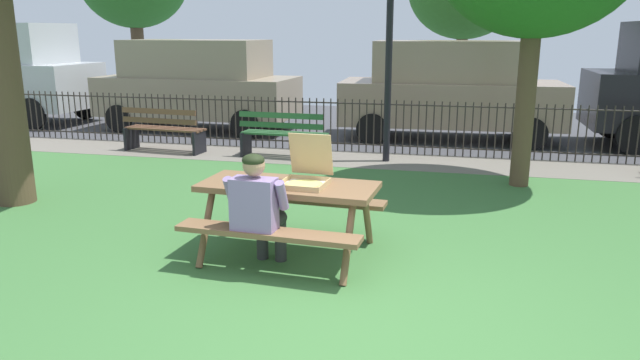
# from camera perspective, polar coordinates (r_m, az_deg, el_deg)

# --- Properties ---
(ground) EXTENTS (28.00, 11.01, 0.02)m
(ground) POSITION_cam_1_polar(r_m,az_deg,el_deg) (6.14, 6.25, -7.88)
(ground) COLOR #3D7038
(cobblestone_walkway) EXTENTS (28.00, 1.40, 0.01)m
(cobblestone_walkway) POSITION_cam_1_polar(r_m,az_deg,el_deg) (10.73, 9.43, 1.66)
(cobblestone_walkway) COLOR slate
(street_asphalt) EXTENTS (28.00, 6.97, 0.01)m
(street_asphalt) POSITION_cam_1_polar(r_m,az_deg,el_deg) (14.84, 10.56, 5.05)
(street_asphalt) COLOR #424247
(picnic_table_foreground) EXTENTS (1.89, 1.59, 0.79)m
(picnic_table_foreground) POSITION_cam_1_polar(r_m,az_deg,el_deg) (6.10, -3.05, -1.92)
(picnic_table_foreground) COLOR brown
(picnic_table_foreground) RESTS_ON ground
(pizza_box_open) EXTENTS (0.48, 0.55, 0.50)m
(pizza_box_open) POSITION_cam_1_polar(r_m,az_deg,el_deg) (5.99, -1.36, 0.46)
(pizza_box_open) COLOR tan
(pizza_box_open) RESTS_ON picnic_table_foreground
(adult_at_table) EXTENTS (0.62, 0.61, 1.19)m
(adult_at_table) POSITION_cam_1_polar(r_m,az_deg,el_deg) (5.68, -5.96, -2.58)
(adult_at_table) COLOR #303030
(adult_at_table) RESTS_ON ground
(iron_fence_streetside) EXTENTS (23.84, 0.03, 1.02)m
(iron_fence_streetside) POSITION_cam_1_polar(r_m,az_deg,el_deg) (11.32, 9.78, 4.99)
(iron_fence_streetside) COLOR #2D2823
(iron_fence_streetside) RESTS_ON ground
(park_bench_left) EXTENTS (1.63, 0.61, 0.85)m
(park_bench_left) POSITION_cam_1_polar(r_m,az_deg,el_deg) (11.85, -14.81, 4.63)
(park_bench_left) COLOR brown
(park_bench_left) RESTS_ON ground
(park_bench_center) EXTENTS (1.62, 0.55, 0.85)m
(park_bench_center) POSITION_cam_1_polar(r_m,az_deg,el_deg) (10.94, -3.54, 4.31)
(park_bench_center) COLOR #27562C
(park_bench_center) RESTS_ON ground
(lamp_post_walkway) EXTENTS (0.28, 0.28, 3.87)m
(lamp_post_walkway) POSITION_cam_1_polar(r_m,az_deg,el_deg) (10.51, 6.71, 14.58)
(lamp_post_walkway) COLOR black
(lamp_post_walkway) RESTS_ON ground
(parked_car_far_left) EXTENTS (4.77, 2.22, 2.46)m
(parked_car_far_left) POSITION_cam_1_polar(r_m,az_deg,el_deg) (17.23, -28.25, 9.26)
(parked_car_far_left) COLOR #B5B8BB
(parked_car_far_left) RESTS_ON ground
(parked_car_left) EXTENTS (4.68, 2.12, 2.08)m
(parked_car_left) POSITION_cam_1_polar(r_m,az_deg,el_deg) (14.33, -11.71, 9.13)
(parked_car_left) COLOR gray
(parked_car_left) RESTS_ON ground
(parked_car_center) EXTENTS (4.67, 2.09, 2.08)m
(parked_car_center) POSITION_cam_1_polar(r_m,az_deg,el_deg) (13.03, 12.47, 8.61)
(parked_car_center) COLOR gray
(parked_car_center) RESTS_ON ground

